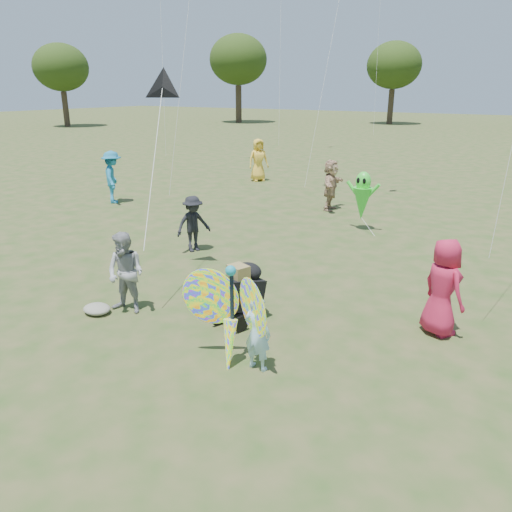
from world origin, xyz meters
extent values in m
plane|color=#51592B|center=(0.00, 0.00, 0.00)|extent=(160.00, 160.00, 0.00)
imported|color=#A4D5E8|center=(0.91, -0.22, 0.59)|extent=(0.43, 0.28, 1.18)
imported|color=#929398|center=(-2.23, 0.19, 0.77)|extent=(0.83, 0.69, 1.55)
ellipsoid|color=gray|center=(-2.67, -0.18, 0.09)|extent=(0.55, 0.45, 0.17)
imported|color=#B61D3F|center=(2.93, 2.42, 0.85)|extent=(0.98, 0.91, 1.69)
imported|color=black|center=(-3.51, 3.74, 0.72)|extent=(0.87, 1.07, 1.45)
imported|color=tan|center=(-2.42, 9.82, 0.86)|extent=(0.76, 1.66, 1.73)
imported|color=yellow|center=(-7.49, 13.27, 0.93)|extent=(1.02, 1.09, 1.87)
imported|color=teal|center=(-9.57, 6.65, 0.94)|extent=(1.35, 1.35, 1.88)
cube|color=black|center=(-0.20, 0.98, 0.55)|extent=(0.72, 0.96, 0.71)
cube|color=black|center=(-0.20, 0.98, 0.22)|extent=(0.61, 0.78, 0.10)
ellipsoid|color=black|center=(-0.20, 1.23, 0.88)|extent=(0.51, 0.45, 0.33)
cylinder|color=black|center=(-0.44, 0.63, 0.15)|extent=(0.15, 0.30, 0.30)
cylinder|color=black|center=(0.04, 0.63, 0.15)|extent=(0.15, 0.30, 0.30)
cylinder|color=black|center=(-0.20, 1.43, 0.11)|extent=(0.12, 0.22, 0.22)
cylinder|color=black|center=(-0.20, 0.50, 0.98)|extent=(0.43, 0.17, 0.03)
cube|color=olive|center=(-0.20, 0.93, 0.96)|extent=(0.41, 0.38, 0.26)
ellipsoid|color=#DA5022|center=(0.09, -0.26, 1.00)|extent=(0.98, 0.71, 1.24)
ellipsoid|color=#DA5022|center=(0.85, -0.26, 1.00)|extent=(0.98, 0.71, 1.24)
cylinder|color=black|center=(0.47, -0.24, 0.95)|extent=(0.06, 0.06, 1.00)
cone|color=#DA5022|center=(0.52, -0.41, 0.30)|extent=(0.36, 0.49, 0.93)
sphere|color=teal|center=(0.47, -0.26, 1.50)|extent=(0.16, 0.16, 0.16)
cone|color=black|center=(-2.94, 2.26, 4.03)|extent=(0.89, 0.62, 0.81)
cylinder|color=silver|center=(-2.38, 1.28, 2.64)|extent=(1.13, 1.99, 2.80)
cone|color=#38E435|center=(-0.59, 7.93, 0.80)|extent=(0.56, 0.56, 0.95)
ellipsoid|color=#38E435|center=(-0.59, 7.93, 1.45)|extent=(0.44, 0.39, 0.57)
ellipsoid|color=black|center=(-0.68, 7.75, 1.50)|extent=(0.10, 0.05, 0.17)
ellipsoid|color=black|center=(-0.50, 7.75, 1.50)|extent=(0.10, 0.05, 0.17)
cylinder|color=#38E435|center=(-0.89, 7.93, 1.20)|extent=(0.43, 0.10, 0.49)
cylinder|color=#38E435|center=(-0.29, 7.93, 1.20)|extent=(0.43, 0.10, 0.49)
cylinder|color=silver|center=(-0.29, 7.73, 0.20)|extent=(0.61, 0.41, 0.41)
cylinder|color=#3A2D21|center=(-30.00, 45.00, 2.10)|extent=(0.70, 0.70, 4.20)
ellipsoid|color=#2B4214|center=(-30.00, 45.00, 7.00)|extent=(6.60, 6.60, 5.61)
cylinder|color=#3A2D21|center=(-14.00, 52.00, 1.89)|extent=(0.63, 0.63, 3.78)
ellipsoid|color=#2B4214|center=(-14.00, 52.00, 6.30)|extent=(5.94, 5.94, 5.05)
cylinder|color=#3A2D21|center=(-42.00, 30.00, 1.78)|extent=(0.59, 0.59, 3.57)
ellipsoid|color=#2B4214|center=(-42.00, 30.00, 5.95)|extent=(5.61, 5.61, 4.77)
camera|label=1|loc=(4.40, -5.82, 4.04)|focal=35.00mm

